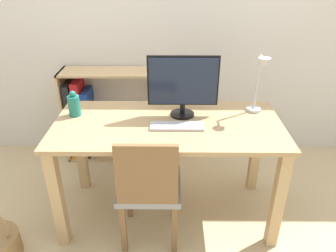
{
  "coord_description": "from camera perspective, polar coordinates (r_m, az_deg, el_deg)",
  "views": [
    {
      "loc": [
        0.02,
        -1.9,
        1.74
      ],
      "look_at": [
        0.0,
        0.1,
        0.68
      ],
      "focal_mm": 35.0,
      "sensor_mm": 36.0,
      "label": 1
    }
  ],
  "objects": [
    {
      "name": "ground_plane",
      "position": [
        2.58,
        -0.02,
        -14.58
      ],
      "size": [
        10.0,
        10.0,
        0.0
      ],
      "primitive_type": "plane",
      "color": "#CCB284"
    },
    {
      "name": "wall_back",
      "position": [
        2.91,
        0.16,
        19.18
      ],
      "size": [
        8.0,
        0.05,
        2.6
      ],
      "color": "silver",
      "rests_on": "ground_plane"
    },
    {
      "name": "desk",
      "position": [
        2.2,
        -0.02,
        -2.49
      ],
      "size": [
        1.5,
        0.71,
        0.76
      ],
      "color": "tan",
      "rests_on": "ground_plane"
    },
    {
      "name": "monitor",
      "position": [
        2.16,
        2.63,
        7.45
      ],
      "size": [
        0.47,
        0.16,
        0.41
      ],
      "color": "black",
      "rests_on": "desk"
    },
    {
      "name": "keyboard",
      "position": [
        2.08,
        1.57,
        -0.03
      ],
      "size": [
        0.34,
        0.11,
        0.02
      ],
      "color": "#B2B2B7",
      "rests_on": "desk"
    },
    {
      "name": "vase",
      "position": [
        2.3,
        -16.04,
        3.56
      ],
      "size": [
        0.08,
        0.08,
        0.18
      ],
      "color": "#1E7266",
      "rests_on": "desk"
    },
    {
      "name": "desk_lamp",
      "position": [
        2.24,
        15.69,
        7.74
      ],
      "size": [
        0.1,
        0.19,
        0.41
      ],
      "color": "#B7B7BC",
      "rests_on": "desk"
    },
    {
      "name": "chair",
      "position": [
        2.08,
        -3.36,
        -10.5
      ],
      "size": [
        0.4,
        0.4,
        0.83
      ],
      "rotation": [
        0.0,
        0.0,
        0.15
      ],
      "color": "gray",
      "rests_on": "ground_plane"
    },
    {
      "name": "bookshelf",
      "position": [
        3.08,
        -11.85,
        1.57
      ],
      "size": [
        0.99,
        0.28,
        0.85
      ],
      "color": "tan",
      "rests_on": "ground_plane"
    }
  ]
}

